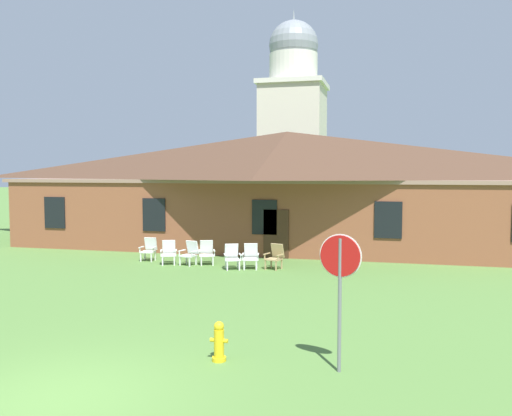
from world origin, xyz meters
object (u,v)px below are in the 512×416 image
at_px(lawn_chair_left_end, 190,252).
at_px(lawn_chair_far_side, 251,256).
at_px(lawn_chair_middle, 207,252).
at_px(stop_sign, 340,274).
at_px(lawn_chair_by_porch, 149,249).
at_px(lawn_chair_near_door, 169,252).
at_px(lawn_chair_right_end, 232,256).
at_px(lawn_chair_under_eave, 275,256).
at_px(fire_hydrant, 219,342).

height_order(lawn_chair_left_end, lawn_chair_far_side, same).
distance_m(lawn_chair_left_end, lawn_chair_middle, 0.67).
height_order(stop_sign, lawn_chair_far_side, stop_sign).
height_order(lawn_chair_by_porch, lawn_chair_near_door, same).
height_order(lawn_chair_near_door, lawn_chair_right_end, same).
height_order(lawn_chair_under_eave, fire_hydrant, lawn_chair_under_eave).
distance_m(stop_sign, lawn_chair_by_porch, 13.70).
bearing_deg(lawn_chair_middle, lawn_chair_far_side, -12.78).
bearing_deg(lawn_chair_left_end, lawn_chair_far_side, -3.63).
xyz_separation_m(stop_sign, lawn_chair_under_eave, (-3.34, 9.83, -1.34)).
height_order(lawn_chair_right_end, fire_hydrant, lawn_chair_right_end).
distance_m(lawn_chair_right_end, fire_hydrant, 9.76).
relative_size(lawn_chair_middle, lawn_chair_under_eave, 1.00).
xyz_separation_m(lawn_chair_middle, fire_hydrant, (3.87, -10.13, -0.12)).
xyz_separation_m(stop_sign, fire_hydrant, (-2.34, -0.02, -1.46)).
xyz_separation_m(lawn_chair_by_porch, fire_hydrant, (6.51, -10.39, -0.12)).
bearing_deg(lawn_chair_near_door, lawn_chair_left_end, 3.09).
height_order(lawn_chair_left_end, lawn_chair_right_end, same).
distance_m(stop_sign, lawn_chair_left_end, 12.04).
xyz_separation_m(lawn_chair_left_end, lawn_chair_far_side, (2.56, -0.16, 0.00)).
relative_size(stop_sign, lawn_chair_left_end, 2.69).
distance_m(stop_sign, fire_hydrant, 2.76).
bearing_deg(stop_sign, lawn_chair_under_eave, 108.77).
bearing_deg(lawn_chair_middle, lawn_chair_under_eave, -5.49).
bearing_deg(fire_hydrant, stop_sign, 0.47).
xyz_separation_m(lawn_chair_middle, lawn_chair_right_end, (1.28, -0.72, 0.00)).
distance_m(lawn_chair_left_end, lawn_chair_right_end, 1.95).
bearing_deg(stop_sign, lawn_chair_by_porch, 130.48).
bearing_deg(lawn_chair_under_eave, lawn_chair_middle, 174.51).
relative_size(lawn_chair_by_porch, fire_hydrant, 1.21).
distance_m(lawn_chair_far_side, lawn_chair_under_eave, 0.94).
xyz_separation_m(lawn_chair_by_porch, lawn_chair_near_door, (1.14, -0.59, 0.00)).
bearing_deg(lawn_chair_under_eave, lawn_chair_near_door, -179.34).
distance_m(lawn_chair_near_door, lawn_chair_left_end, 0.89).
bearing_deg(lawn_chair_middle, lawn_chair_near_door, -167.71).
distance_m(lawn_chair_middle, lawn_chair_right_end, 1.47).
bearing_deg(lawn_chair_left_end, stop_sign, -55.22).
bearing_deg(lawn_chair_by_porch, lawn_chair_middle, -5.63).
xyz_separation_m(lawn_chair_left_end, lawn_chair_middle, (0.61, 0.28, 0.00)).
distance_m(lawn_chair_by_porch, lawn_chair_middle, 2.65).
distance_m(lawn_chair_by_porch, lawn_chair_right_end, 4.04).
bearing_deg(lawn_chair_near_door, lawn_chair_under_eave, 0.66).
bearing_deg(lawn_chair_far_side, lawn_chair_by_porch, 171.30).
distance_m(lawn_chair_near_door, lawn_chair_right_end, 2.81).
relative_size(lawn_chair_left_end, lawn_chair_middle, 1.00).
relative_size(stop_sign, fire_hydrant, 3.26).
distance_m(lawn_chair_near_door, lawn_chair_middle, 1.53).
height_order(lawn_chair_near_door, lawn_chair_far_side, same).
distance_m(stop_sign, lawn_chair_right_end, 10.69).
xyz_separation_m(lawn_chair_middle, lawn_chair_under_eave, (2.87, -0.28, 0.00)).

